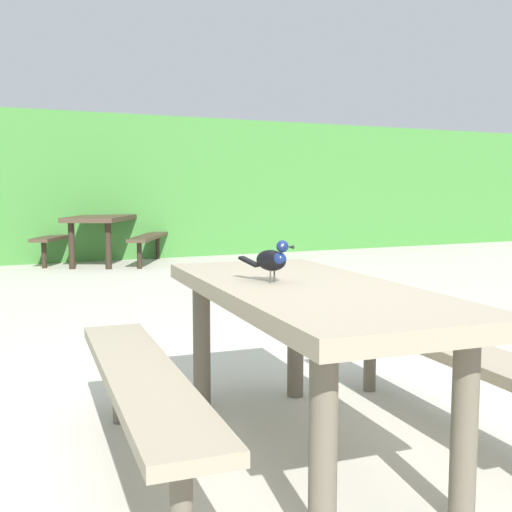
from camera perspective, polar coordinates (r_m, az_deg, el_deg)
The scene contains 5 objects.
ground_plane at distance 2.78m, azimuth 5.76°, elevation -18.07°, with size 60.00×60.00×0.00m, color beige.
hedge_wall at distance 10.96m, azimuth -18.51°, elevation 5.95°, with size 28.00×1.74×2.34m, color #428438.
picnic_table_foreground at distance 2.67m, azimuth 4.57°, elevation -6.47°, with size 1.82×1.86×0.74m.
bird_grackle at distance 2.66m, azimuth 1.56°, elevation -0.26°, with size 0.16×0.27×0.18m.
picnic_table_mid_left at distance 9.90m, azimuth -13.73°, elevation 2.55°, with size 2.29×2.30×0.74m.
Camera 1 is at (-1.32, -2.17, 1.14)m, focal length 43.80 mm.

